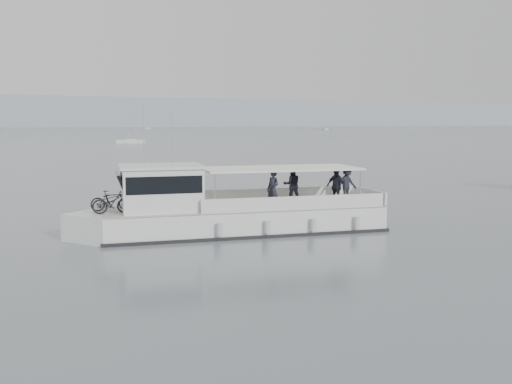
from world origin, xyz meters
name	(u,v)px	position (x,y,z in m)	size (l,w,h in m)	color
ground	(129,264)	(0.00, 0.00, 0.00)	(1400.00, 1400.00, 0.00)	slate
tour_boat	(218,212)	(4.36, 3.44, 0.87)	(12.80, 5.01, 5.33)	white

